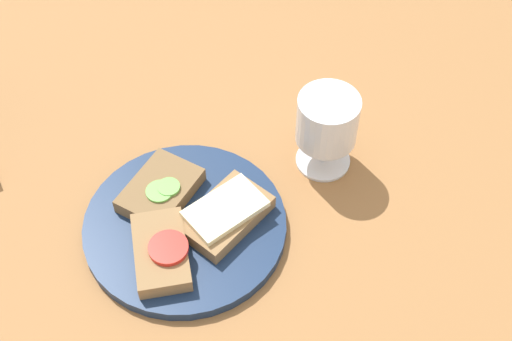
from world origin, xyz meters
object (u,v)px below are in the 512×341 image
Objects in this scene: plate at (184,227)px; wine_glass at (327,123)px; sandwich_with_cucumber at (161,190)px; sandwich_with_tomato at (162,251)px; sandwich_with_cheese at (226,214)px.

wine_glass reaches higher than plate.
sandwich_with_cucumber is (-0.61, 5.24, 1.86)cm from plate.
wine_glass is at bearing 9.84° from sandwich_with_tomato.
sandwich_with_cheese is at bearing -23.46° from plate.
sandwich_with_tomato is (-4.22, -3.25, 1.96)cm from plate.
sandwich_with_tomato is at bearing -113.01° from sandwich_with_cucumber.
plate is 2.17× the size of wine_glass.
sandwich_with_tomato reaches higher than plate.
plate is at bearing -83.38° from sandwich_with_cucumber.
sandwich_with_tomato is 9.23cm from sandwich_with_cucumber.
plate is at bearing 156.54° from sandwich_with_cheese.
sandwich_with_tomato reaches higher than sandwich_with_cucumber.
wine_glass is at bearing -10.51° from sandwich_with_cucumber.
plate is 5.73cm from sandwich_with_cheese.
sandwich_with_tomato is 26.35cm from wine_glass.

